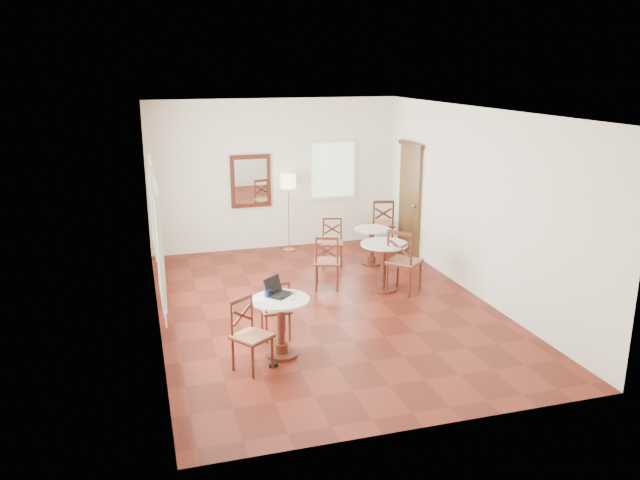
# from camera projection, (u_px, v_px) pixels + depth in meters

# --- Properties ---
(ground) EXTENTS (7.00, 7.00, 0.00)m
(ground) POSITION_uv_depth(u_px,v_px,m) (325.00, 307.00, 9.75)
(ground) COLOR #5F1A10
(ground) RESTS_ON ground
(room_shell) EXTENTS (5.02, 7.02, 3.01)m
(room_shell) POSITION_uv_depth(u_px,v_px,m) (317.00, 184.00, 9.47)
(room_shell) COLOR white
(room_shell) RESTS_ON ground
(cafe_table_near) EXTENTS (0.74, 0.74, 0.78)m
(cafe_table_near) POSITION_uv_depth(u_px,v_px,m) (281.00, 321.00, 8.00)
(cafe_table_near) COLOR #4E1F13
(cafe_table_near) RESTS_ON ground
(cafe_table_mid) EXTENTS (0.77, 0.77, 0.82)m
(cafe_table_mid) POSITION_uv_depth(u_px,v_px,m) (384.00, 261.00, 10.34)
(cafe_table_mid) COLOR #4E1F13
(cafe_table_mid) RESTS_ON ground
(cafe_table_back) EXTENTS (0.66, 0.66, 0.69)m
(cafe_table_back) POSITION_uv_depth(u_px,v_px,m) (372.00, 242.00, 11.73)
(cafe_table_back) COLOR #4E1F13
(cafe_table_back) RESTS_ON ground
(chair_near_a) EXTENTS (0.39, 0.39, 0.85)m
(chair_near_a) POSITION_uv_depth(u_px,v_px,m) (276.00, 309.00, 8.54)
(chair_near_a) COLOR #4E1F13
(chair_near_a) RESTS_ON ground
(chair_near_b) EXTENTS (0.58, 0.58, 0.90)m
(chair_near_b) POSITION_uv_depth(u_px,v_px,m) (251.00, 335.00, 7.66)
(chair_near_b) COLOR #4E1F13
(chair_near_b) RESTS_ON ground
(chair_mid_a) EXTENTS (0.54, 0.54, 0.93)m
(chair_mid_a) POSITION_uv_depth(u_px,v_px,m) (327.00, 261.00, 10.46)
(chair_mid_a) COLOR #4E1F13
(chair_mid_a) RESTS_ON ground
(chair_mid_b) EXTENTS (0.70, 0.70, 1.08)m
(chair_mid_b) POSITION_uv_depth(u_px,v_px,m) (403.00, 261.00, 10.23)
(chair_mid_b) COLOR #4E1F13
(chair_mid_b) RESTS_ON ground
(chair_back_a) EXTENTS (0.56, 0.56, 1.03)m
(chair_back_a) POSITION_uv_depth(u_px,v_px,m) (382.00, 224.00, 12.73)
(chair_back_a) COLOR #4E1F13
(chair_back_a) RESTS_ON ground
(chair_back_b) EXTENTS (0.51, 0.51, 0.88)m
(chair_back_b) POSITION_uv_depth(u_px,v_px,m) (332.00, 242.00, 11.72)
(chair_back_b) COLOR #4E1F13
(chair_back_b) RESTS_ON ground
(floor_lamp) EXTENTS (0.30, 0.30, 1.55)m
(floor_lamp) POSITION_uv_depth(u_px,v_px,m) (288.00, 186.00, 12.35)
(floor_lamp) COLOR #BF8C3F
(floor_lamp) RESTS_ON ground
(laptop) EXTENTS (0.41, 0.40, 0.23)m
(laptop) POSITION_uv_depth(u_px,v_px,m) (277.00, 291.00, 8.04)
(laptop) COLOR black
(laptop) RESTS_ON cafe_table_near
(mouse) EXTENTS (0.11, 0.09, 0.03)m
(mouse) POSITION_uv_depth(u_px,v_px,m) (281.00, 297.00, 7.91)
(mouse) COLOR black
(mouse) RESTS_ON cafe_table_near
(navy_mug) EXTENTS (0.12, 0.08, 0.10)m
(navy_mug) POSITION_uv_depth(u_px,v_px,m) (268.00, 293.00, 7.98)
(navy_mug) COLOR black
(navy_mug) RESTS_ON cafe_table_near
(water_glass) EXTENTS (0.07, 0.07, 0.11)m
(water_glass) POSITION_uv_depth(u_px,v_px,m) (294.00, 295.00, 7.88)
(water_glass) COLOR white
(water_glass) RESTS_ON cafe_table_near
(power_adapter) EXTENTS (0.11, 0.07, 0.04)m
(power_adapter) POSITION_uv_depth(u_px,v_px,m) (273.00, 365.00, 7.82)
(power_adapter) COLOR black
(power_adapter) RESTS_ON ground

